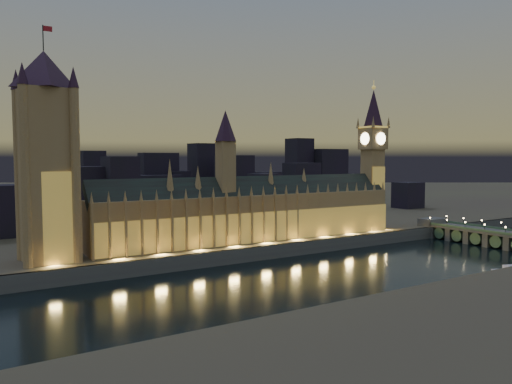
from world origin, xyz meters
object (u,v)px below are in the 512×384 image
victoria_tower (46,146)px  palace_of_westminster (253,210)px  elizabeth_tower (373,146)px  westminster_bridge (493,237)px

victoria_tower → palace_of_westminster: bearing=-0.1°
palace_of_westminster → elizabeth_tower: bearing=0.1°
palace_of_westminster → elizabeth_tower: elizabeth_tower is taller
palace_of_westminster → elizabeth_tower: size_ratio=1.92×
victoria_tower → elizabeth_tower: size_ratio=1.08×
palace_of_westminster → westminster_bridge: palace_of_westminster is taller
elizabeth_tower → westminster_bridge: bearing=-55.2°
palace_of_westminster → elizabeth_tower: (100.63, 0.17, 40.08)m
elizabeth_tower → westminster_bridge: elizabeth_tower is taller
elizabeth_tower → westminster_bridge: size_ratio=0.93×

